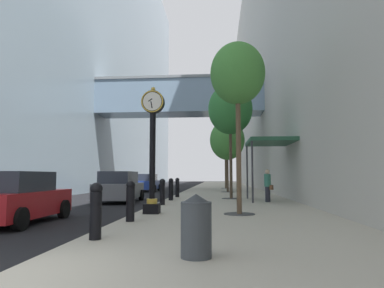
{
  "coord_description": "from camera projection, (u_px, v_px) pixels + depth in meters",
  "views": [
    {
      "loc": [
        3.09,
        -4.35,
        1.5
      ],
      "look_at": [
        1.06,
        21.21,
        3.88
      ],
      "focal_mm": 31.8,
      "sensor_mm": 36.0,
      "label": 1
    }
  ],
  "objects": [
    {
      "name": "bollard_nearest",
      "position": [
        96.0,
        209.0,
        7.29
      ],
      "size": [
        0.27,
        0.27,
        1.21
      ],
      "color": "black",
      "rests_on": "sidewalk_right"
    },
    {
      "name": "trash_bin",
      "position": [
        196.0,
        225.0,
        5.69
      ],
      "size": [
        0.53,
        0.53,
        1.05
      ],
      "color": "#383D42",
      "rests_on": "sidewalk_right"
    },
    {
      "name": "street_tree_mid_far",
      "position": [
        227.0,
        140.0,
        28.38
      ],
      "size": [
        2.9,
        2.9,
        5.98
      ],
      "color": "#333335",
      "rests_on": "sidewalk_right"
    },
    {
      "name": "ground_plane",
      "position": [
        185.0,
        192.0,
        31.22
      ],
      "size": [
        110.0,
        110.0,
        0.0
      ],
      "primitive_type": "plane",
      "color": "black",
      "rests_on": "ground"
    },
    {
      "name": "street_tree_near",
      "position": [
        238.0,
        75.0,
        12.42
      ],
      "size": [
        1.99,
        1.99,
        6.23
      ],
      "color": "#333335",
      "rests_on": "sidewalk_right"
    },
    {
      "name": "car_red_far",
      "position": [
        17.0,
        198.0,
        10.66
      ],
      "size": [
        2.04,
        4.08,
        1.62
      ],
      "color": "#AD191E",
      "rests_on": "ground"
    },
    {
      "name": "street_tree_far",
      "position": [
        225.0,
        137.0,
        36.51
      ],
      "size": [
        2.91,
        2.91,
        7.2
      ],
      "color": "#333335",
      "rests_on": "sidewalk_right"
    },
    {
      "name": "car_grey_mid",
      "position": [
        119.0,
        187.0,
        19.18
      ],
      "size": [
        2.15,
        4.3,
        1.72
      ],
      "color": "slate",
      "rests_on": "ground"
    },
    {
      "name": "street_tree_mid_near",
      "position": [
        230.0,
        109.0,
        20.46
      ],
      "size": [
        2.66,
        2.66,
        6.88
      ],
      "color": "#333335",
      "rests_on": "sidewalk_right"
    },
    {
      "name": "bollard_fifth",
      "position": [
        171.0,
        189.0,
        18.67
      ],
      "size": [
        0.27,
        0.27,
        1.21
      ],
      "color": "black",
      "rests_on": "sidewalk_right"
    },
    {
      "name": "street_clock",
      "position": [
        153.0,
        143.0,
        12.42
      ],
      "size": [
        0.84,
        0.55,
        4.64
      ],
      "color": "black",
      "rests_on": "sidewalk_right"
    },
    {
      "name": "building_block_left",
      "position": [
        74.0,
        22.0,
        36.84
      ],
      "size": [
        24.49,
        80.0,
        36.37
      ],
      "color": "#93A8B7",
      "rests_on": "ground"
    },
    {
      "name": "building_block_right",
      "position": [
        301.0,
        41.0,
        34.69
      ],
      "size": [
        9.0,
        80.0,
        30.45
      ],
      "color": "#B7B2A8",
      "rests_on": "ground"
    },
    {
      "name": "storefront_awning",
      "position": [
        269.0,
        143.0,
        18.64
      ],
      "size": [
        2.4,
        3.6,
        3.3
      ],
      "color": "#235138",
      "rests_on": "sidewalk_right"
    },
    {
      "name": "bollard_fourth",
      "position": [
        162.0,
        191.0,
        15.83
      ],
      "size": [
        0.27,
        0.27,
        1.21
      ],
      "color": "black",
      "rests_on": "sidewalk_right"
    },
    {
      "name": "pedestrian_walking",
      "position": [
        268.0,
        185.0,
        17.52
      ],
      "size": [
        0.52,
        0.48,
        1.67
      ],
      "color": "#23232D",
      "rests_on": "sidewalk_right"
    },
    {
      "name": "car_blue_near",
      "position": [
        148.0,
        183.0,
        32.11
      ],
      "size": [
        2.11,
        4.35,
        1.64
      ],
      "color": "navy",
      "rests_on": "ground"
    },
    {
      "name": "bollard_second",
      "position": [
        130.0,
        200.0,
        10.14
      ],
      "size": [
        0.27,
        0.27,
        1.21
      ],
      "color": "black",
      "rests_on": "sidewalk_right"
    },
    {
      "name": "bollard_sixth",
      "position": [
        177.0,
        187.0,
        21.52
      ],
      "size": [
        0.27,
        0.27,
        1.21
      ],
      "color": "black",
      "rests_on": "sidewalk_right"
    },
    {
      "name": "sidewalk_right",
      "position": [
        224.0,
        190.0,
        33.93
      ],
      "size": [
        7.08,
        80.0,
        0.14
      ],
      "primitive_type": "cube",
      "color": "#ADA593",
      "rests_on": "ground"
    }
  ]
}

